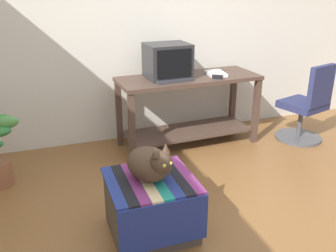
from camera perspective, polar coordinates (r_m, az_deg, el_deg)
ground_plane at (r=2.80m, az=7.39°, el=-16.54°), size 14.00×14.00×0.00m
back_wall at (r=4.15m, az=-4.84°, el=15.65°), size 8.00×0.10×2.60m
desk at (r=4.03m, az=3.13°, el=4.19°), size 1.53×0.63×0.77m
tv_monitor at (r=3.87m, az=-0.07°, el=9.89°), size 0.45×0.39×0.35m
keyboard at (r=3.75m, az=0.88°, el=7.03°), size 0.41×0.20×0.02m
book at (r=4.05m, az=7.35°, el=8.00°), size 0.21×0.28×0.03m
ottoman_with_blanket at (r=2.71m, az=-2.56°, el=-12.15°), size 0.60×0.58×0.43m
cat at (r=2.54m, az=-2.64°, el=-5.76°), size 0.38×0.45×0.30m
office_chair at (r=4.42m, az=20.49°, el=2.58°), size 0.52×0.52×0.89m
stapler at (r=3.89m, az=7.60°, el=7.49°), size 0.11×0.09×0.04m
pen at (r=4.23m, az=8.60°, el=8.33°), size 0.07×0.13×0.01m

